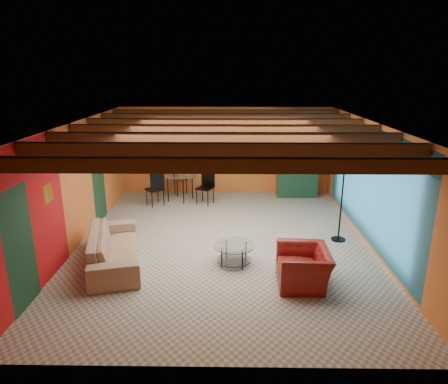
{
  "coord_description": "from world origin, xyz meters",
  "views": [
    {
      "loc": [
        0.13,
        -8.41,
        3.77
      ],
      "look_at": [
        0.0,
        0.2,
        1.15
      ],
      "focal_mm": 32.2,
      "sensor_mm": 36.0,
      "label": 1
    }
  ],
  "objects_px": {
    "dining_table": "(180,182)",
    "armoire": "(297,162)",
    "potted_plant": "(299,120)",
    "vase": "(179,161)",
    "coffee_table": "(234,254)",
    "floor_lamp": "(342,199)",
    "armchair": "(303,267)",
    "sofa": "(114,247)"
  },
  "relations": [
    {
      "from": "dining_table",
      "to": "armoire",
      "type": "relative_size",
      "value": 1.02
    },
    {
      "from": "potted_plant",
      "to": "vase",
      "type": "xyz_separation_m",
      "value": [
        -3.56,
        -0.58,
        -1.14
      ]
    },
    {
      "from": "coffee_table",
      "to": "floor_lamp",
      "type": "relative_size",
      "value": 0.41
    },
    {
      "from": "dining_table",
      "to": "vase",
      "type": "xyz_separation_m",
      "value": [
        -0.0,
        0.0,
        0.65
      ]
    },
    {
      "from": "armchair",
      "to": "floor_lamp",
      "type": "distance_m",
      "value": 2.42
    },
    {
      "from": "potted_plant",
      "to": "armchair",
      "type": "bearing_deg",
      "value": -97.47
    },
    {
      "from": "armoire",
      "to": "potted_plant",
      "type": "xyz_separation_m",
      "value": [
        0.0,
        0.0,
        1.29
      ]
    },
    {
      "from": "dining_table",
      "to": "armoire",
      "type": "distance_m",
      "value": 3.64
    },
    {
      "from": "armoire",
      "to": "floor_lamp",
      "type": "distance_m",
      "value": 3.52
    },
    {
      "from": "coffee_table",
      "to": "potted_plant",
      "type": "height_order",
      "value": "potted_plant"
    },
    {
      "from": "sofa",
      "to": "floor_lamp",
      "type": "bearing_deg",
      "value": -90.39
    },
    {
      "from": "dining_table",
      "to": "vase",
      "type": "height_order",
      "value": "vase"
    },
    {
      "from": "dining_table",
      "to": "coffee_table",
      "type": "bearing_deg",
      "value": -69.16
    },
    {
      "from": "sofa",
      "to": "armchair",
      "type": "xyz_separation_m",
      "value": [
        3.68,
        -0.77,
        -0.01
      ]
    },
    {
      "from": "sofa",
      "to": "dining_table",
      "type": "bearing_deg",
      "value": -26.23
    },
    {
      "from": "potted_plant",
      "to": "vase",
      "type": "distance_m",
      "value": 3.78
    },
    {
      "from": "armchair",
      "to": "dining_table",
      "type": "distance_m",
      "value": 5.69
    },
    {
      "from": "armchair",
      "to": "coffee_table",
      "type": "relative_size",
      "value": 1.27
    },
    {
      "from": "floor_lamp",
      "to": "potted_plant",
      "type": "xyz_separation_m",
      "value": [
        -0.45,
        3.49,
        1.34
      ]
    },
    {
      "from": "armchair",
      "to": "sofa",
      "type": "bearing_deg",
      "value": -100.33
    },
    {
      "from": "armchair",
      "to": "potted_plant",
      "type": "relative_size",
      "value": 2.15
    },
    {
      "from": "dining_table",
      "to": "armchair",
      "type": "bearing_deg",
      "value": -60.08
    },
    {
      "from": "armchair",
      "to": "floor_lamp",
      "type": "xyz_separation_m",
      "value": [
        1.17,
        2.01,
        0.66
      ]
    },
    {
      "from": "coffee_table",
      "to": "armoire",
      "type": "distance_m",
      "value": 5.19
    },
    {
      "from": "sofa",
      "to": "potted_plant",
      "type": "relative_size",
      "value": 4.89
    },
    {
      "from": "armoire",
      "to": "dining_table",
      "type": "bearing_deg",
      "value": -170.01
    },
    {
      "from": "coffee_table",
      "to": "floor_lamp",
      "type": "distance_m",
      "value": 2.84
    },
    {
      "from": "floor_lamp",
      "to": "vase",
      "type": "height_order",
      "value": "floor_lamp"
    },
    {
      "from": "sofa",
      "to": "vase",
      "type": "height_order",
      "value": "vase"
    },
    {
      "from": "dining_table",
      "to": "sofa",
      "type": "bearing_deg",
      "value": -101.44
    },
    {
      "from": "coffee_table",
      "to": "floor_lamp",
      "type": "height_order",
      "value": "floor_lamp"
    },
    {
      "from": "coffee_table",
      "to": "potted_plant",
      "type": "bearing_deg",
      "value": 67.3
    },
    {
      "from": "potted_plant",
      "to": "sofa",
      "type": "bearing_deg",
      "value": -132.88
    },
    {
      "from": "dining_table",
      "to": "armoire",
      "type": "height_order",
      "value": "armoire"
    },
    {
      "from": "sofa",
      "to": "armchair",
      "type": "height_order",
      "value": "sofa"
    },
    {
      "from": "armoire",
      "to": "vase",
      "type": "relative_size",
      "value": 11.95
    },
    {
      "from": "sofa",
      "to": "floor_lamp",
      "type": "height_order",
      "value": "floor_lamp"
    },
    {
      "from": "potted_plant",
      "to": "vase",
      "type": "bearing_deg",
      "value": -170.79
    },
    {
      "from": "floor_lamp",
      "to": "potted_plant",
      "type": "relative_size",
      "value": 4.12
    },
    {
      "from": "coffee_table",
      "to": "dining_table",
      "type": "relative_size",
      "value": 0.38
    },
    {
      "from": "armoire",
      "to": "armchair",
      "type": "bearing_deg",
      "value": -96.69
    },
    {
      "from": "armchair",
      "to": "armoire",
      "type": "bearing_deg",
      "value": 173.94
    }
  ]
}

